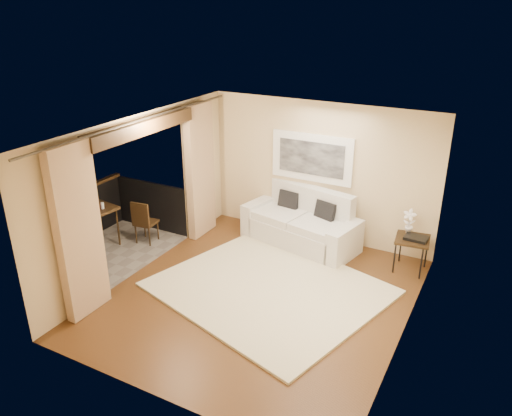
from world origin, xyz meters
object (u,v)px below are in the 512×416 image
Objects in this scene: orchid at (409,221)px; bistro_table at (94,212)px; balcony_chair_far at (143,220)px; sofa at (303,225)px; ice_bucket at (91,200)px; side_table at (412,241)px; balcony_chair_near at (89,241)px.

bistro_table is at bearing -158.29° from orchid.
sofa is at bearing -157.77° from balcony_chair_far.
sofa reaches higher than ice_bucket.
balcony_chair_far is (-2.68, -1.47, 0.12)m from sofa.
balcony_chair_near reaches higher than side_table.
orchid is at bearing 21.71° from bistro_table.
sofa is 3.92m from balcony_chair_near.
sofa is 2.73× the size of balcony_chair_far.
balcony_chair_near is at bearing -50.50° from bistro_table.
balcony_chair_far reaches higher than side_table.
balcony_chair_far is at bearing 30.69° from ice_bucket.
sofa is 4.04m from ice_bucket.
bistro_table is (-5.32, -2.12, -0.09)m from orchid.
orchid is 0.51× the size of balcony_chair_far.
sofa is 2.89× the size of bistro_table.
balcony_chair_far is 1.03m from ice_bucket.
orchid is (-0.13, 0.17, 0.28)m from side_table.
side_table is at bearing -170.44° from balcony_chair_far.
balcony_chair_near is at bearing -148.31° from orchid.
side_table is (2.08, -0.10, 0.18)m from sofa.
balcony_chair_far reaches higher than bistro_table.
balcony_chair_far is at bearing -139.26° from sofa.
balcony_chair_near is 1.19m from ice_bucket.
orchid is at bearing 14.19° from sofa.
balcony_chair_far is (-4.64, -1.55, -0.33)m from orchid.
sofa is 3.80× the size of side_table.
ice_bucket is (-5.58, -1.85, 0.37)m from side_table.
balcony_chair_near reaches higher than sofa.
balcony_chair_near is 5.41× the size of ice_bucket.
side_table is at bearing -53.93° from orchid.
sofa is at bearing -177.81° from orchid.
ice_bucket reaches higher than side_table.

